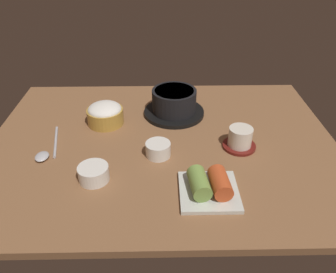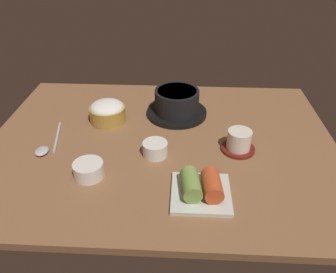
% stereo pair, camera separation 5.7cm
% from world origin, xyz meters
% --- Properties ---
extents(dining_table, '(1.00, 0.76, 0.02)m').
position_xyz_m(dining_table, '(0.00, 0.00, 0.01)').
color(dining_table, brown).
rests_on(dining_table, ground).
extents(stone_pot, '(0.20, 0.20, 0.09)m').
position_xyz_m(stone_pot, '(0.04, 0.16, 0.06)').
color(stone_pot, black).
rests_on(stone_pot, dining_table).
extents(rice_bowl, '(0.11, 0.11, 0.07)m').
position_xyz_m(rice_bowl, '(-0.18, 0.11, 0.05)').
color(rice_bowl, '#B78C38').
rests_on(rice_bowl, dining_table).
extents(tea_cup_with_saucer, '(0.09, 0.09, 0.06)m').
position_xyz_m(tea_cup_with_saucer, '(0.22, -0.03, 0.05)').
color(tea_cup_with_saucer, maroon).
rests_on(tea_cup_with_saucer, dining_table).
extents(banchan_cup_center, '(0.07, 0.07, 0.04)m').
position_xyz_m(banchan_cup_center, '(-0.01, -0.07, 0.04)').
color(banchan_cup_center, white).
rests_on(banchan_cup_center, dining_table).
extents(kimchi_plate, '(0.14, 0.14, 0.05)m').
position_xyz_m(kimchi_plate, '(0.11, -0.22, 0.04)').
color(kimchi_plate, silver).
rests_on(kimchi_plate, dining_table).
extents(side_bowl_near, '(0.08, 0.08, 0.04)m').
position_xyz_m(side_bowl_near, '(-0.17, -0.16, 0.04)').
color(side_bowl_near, white).
rests_on(side_bowl_near, dining_table).
extents(spoon, '(0.05, 0.18, 0.01)m').
position_xyz_m(spoon, '(-0.32, -0.05, 0.03)').
color(spoon, '#B7B7BC').
rests_on(spoon, dining_table).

